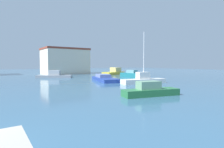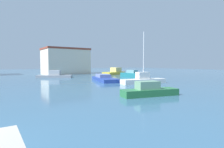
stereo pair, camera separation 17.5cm
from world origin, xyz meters
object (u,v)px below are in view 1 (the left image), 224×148
(motorboat_teal_inner_mooring, at_px, (134,75))
(motorboat_grey_distant_east, at_px, (55,75))
(motorboat_green_mid_harbor, at_px, (150,90))
(motorboat_yellow_outer_mooring, at_px, (114,72))
(motorboat_blue_behind_lamppost, at_px, (105,78))
(sailboat_white_center_channel, at_px, (143,80))

(motorboat_teal_inner_mooring, bearing_deg, motorboat_grey_distant_east, 146.24)
(motorboat_green_mid_harbor, distance_m, motorboat_teal_inner_mooring, 21.52)
(motorboat_grey_distant_east, xyz_separation_m, motorboat_yellow_outer_mooring, (16.97, 2.27, 0.15))
(motorboat_grey_distant_east, distance_m, motorboat_blue_behind_lamppost, 12.85)
(motorboat_grey_distant_east, bearing_deg, motorboat_yellow_outer_mooring, 7.61)
(sailboat_white_center_channel, height_order, motorboat_yellow_outer_mooring, sailboat_white_center_channel)
(motorboat_yellow_outer_mooring, bearing_deg, motorboat_green_mid_harbor, -119.57)
(sailboat_white_center_channel, bearing_deg, motorboat_teal_inner_mooring, 55.74)
(sailboat_white_center_channel, height_order, motorboat_green_mid_harbor, sailboat_white_center_channel)
(motorboat_grey_distant_east, bearing_deg, motorboat_blue_behind_lamppost, -67.21)
(motorboat_green_mid_harbor, distance_m, motorboat_blue_behind_lamppost, 15.09)
(motorboat_grey_distant_east, distance_m, motorboat_teal_inner_mooring, 16.65)
(motorboat_green_mid_harbor, relative_size, motorboat_blue_behind_lamppost, 0.65)
(motorboat_teal_inner_mooring, bearing_deg, motorboat_green_mid_harbor, -127.48)
(sailboat_white_center_channel, xyz_separation_m, motorboat_teal_inner_mooring, (6.45, 9.46, 0.03))
(motorboat_teal_inner_mooring, height_order, motorboat_blue_behind_lamppost, motorboat_teal_inner_mooring)
(sailboat_white_center_channel, relative_size, motorboat_teal_inner_mooring, 1.10)
(motorboat_teal_inner_mooring, xyz_separation_m, motorboat_blue_behind_lamppost, (-8.86, -2.60, -0.18))
(sailboat_white_center_channel, distance_m, motorboat_yellow_outer_mooring, 23.07)
(motorboat_grey_distant_east, bearing_deg, sailboat_white_center_channel, -68.44)
(sailboat_white_center_channel, relative_size, motorboat_grey_distant_east, 1.04)
(motorboat_grey_distant_east, distance_m, motorboat_yellow_outer_mooring, 17.12)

